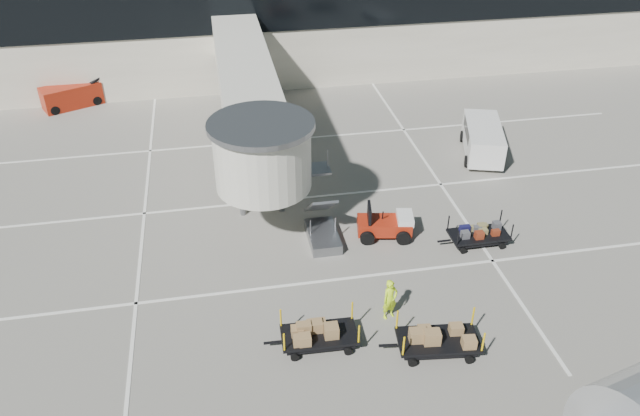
% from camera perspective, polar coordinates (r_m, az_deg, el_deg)
% --- Properties ---
extents(ground, '(140.00, 140.00, 0.00)m').
position_cam_1_polar(ground, '(26.59, 5.30, -8.90)').
color(ground, gray).
rests_on(ground, ground).
extents(lane_markings, '(40.00, 30.00, 0.02)m').
position_cam_1_polar(lane_markings, '(33.76, 0.12, 1.41)').
color(lane_markings, white).
rests_on(lane_markings, ground).
extents(terminal, '(64.00, 12.11, 15.20)m').
position_cam_1_polar(terminal, '(51.03, -3.96, 17.49)').
color(terminal, beige).
rests_on(terminal, ground).
extents(jet_bridge, '(5.70, 20.40, 6.03)m').
position_cam_1_polar(jet_bridge, '(34.01, -6.35, 9.57)').
color(jet_bridge, silver).
rests_on(jet_bridge, ground).
extents(baggage_tug, '(2.81, 2.07, 1.72)m').
position_cam_1_polar(baggage_tug, '(30.27, 6.04, -1.54)').
color(baggage_tug, '#9B210E').
rests_on(baggage_tug, ground).
extents(suitcase_cart, '(3.42, 1.39, 1.34)m').
position_cam_1_polar(suitcase_cart, '(30.61, 14.40, -2.41)').
color(suitcase_cart, black).
rests_on(suitcase_cart, ground).
extents(box_cart_near, '(3.88, 1.89, 1.49)m').
position_cam_1_polar(box_cart_near, '(24.65, 10.39, -11.76)').
color(box_cart_near, black).
rests_on(box_cart_near, ground).
extents(box_cart_far, '(3.64, 1.57, 1.42)m').
position_cam_1_polar(box_cart_far, '(24.49, 0.02, -11.37)').
color(box_cart_far, black).
rests_on(box_cart_far, ground).
extents(ground_worker, '(0.78, 0.64, 1.85)m').
position_cam_1_polar(ground_worker, '(25.55, 6.42, -8.30)').
color(ground_worker, '#C7F91A').
rests_on(ground_worker, ground).
extents(minivan, '(3.32, 5.25, 1.86)m').
position_cam_1_polar(minivan, '(38.44, 14.66, 6.33)').
color(minivan, white).
rests_on(minivan, ground).
extents(belt_loader, '(4.44, 3.16, 2.02)m').
position_cam_1_polar(belt_loader, '(46.98, -21.72, 9.53)').
color(belt_loader, '#9B210E').
rests_on(belt_loader, ground).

